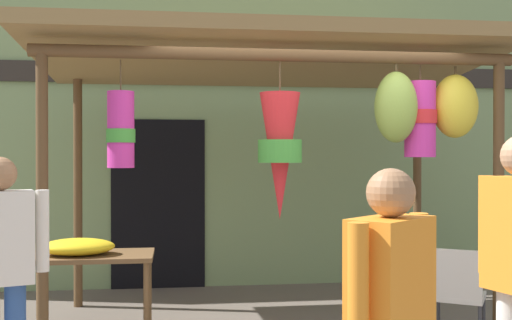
# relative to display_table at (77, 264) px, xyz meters

# --- Properties ---
(shop_facade) EXTENTS (9.02, 0.29, 4.11)m
(shop_facade) POSITION_rel_display_table_xyz_m (1.91, 2.04, 1.42)
(shop_facade) COLOR #7A9360
(shop_facade) RESTS_ON ground_plane
(market_stall_canopy) EXTENTS (4.19, 2.27, 2.64)m
(market_stall_canopy) POSITION_rel_display_table_xyz_m (1.79, 0.05, 1.65)
(market_stall_canopy) COLOR brown
(market_stall_canopy) RESTS_ON ground_plane
(display_table) EXTENTS (1.30, 0.62, 0.72)m
(display_table) POSITION_rel_display_table_xyz_m (0.00, 0.00, 0.00)
(display_table) COLOR brown
(display_table) RESTS_ON ground_plane
(flower_heap_on_table) EXTENTS (0.63, 0.44, 0.14)m
(flower_heap_on_table) POSITION_rel_display_table_xyz_m (0.02, -0.05, 0.16)
(flower_heap_on_table) COLOR yellow
(flower_heap_on_table) RESTS_ON display_table
(folding_chair) EXTENTS (0.55, 0.55, 0.84)m
(folding_chair) POSITION_rel_display_table_xyz_m (3.07, -0.86, -0.13)
(folding_chair) COLOR beige
(folding_chair) RESTS_ON ground_plane
(vendor_in_orange) EXTENTS (0.57, 0.33, 1.57)m
(vendor_in_orange) POSITION_rel_display_table_xyz_m (-0.24, -1.51, 0.29)
(vendor_in_orange) COLOR #2D5193
(vendor_in_orange) RESTS_ON ground_plane
(shopper_by_bananas) EXTENTS (0.47, 0.43, 1.53)m
(shopper_by_bananas) POSITION_rel_display_table_xyz_m (1.74, -3.04, 0.26)
(shopper_by_bananas) COLOR #B23347
(shopper_by_bananas) RESTS_ON ground_plane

